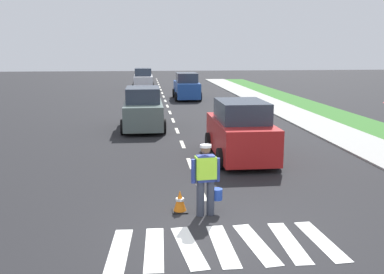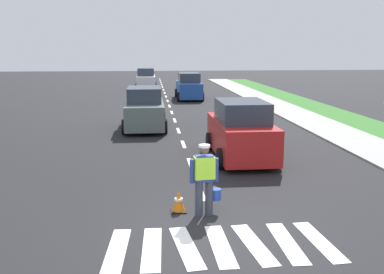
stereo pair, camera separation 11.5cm
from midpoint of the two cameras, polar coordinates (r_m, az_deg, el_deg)
ground_plane at (r=29.60m, az=-3.39°, el=4.13°), size 96.00×96.00×0.00m
sidewalk_right at (r=20.58m, az=18.65°, el=0.30°), size 2.40×72.00×0.14m
crosswalk_stripes at (r=8.77m, az=3.65°, el=-14.00°), size 4.47×1.93×0.01m
lane_center_line at (r=33.77m, az=-3.74°, el=5.04°), size 0.14×46.40×0.01m
road_worker at (r=9.93m, az=1.58°, el=-5.16°), size 0.75×0.43×1.67m
traffic_cone_near at (r=10.34m, az=-1.92°, el=-8.42°), size 0.36×0.36×0.52m
car_outgoing_ahead at (r=15.18m, az=6.17°, el=0.69°), size 2.04×4.21×2.04m
car_outgoing_far at (r=33.30m, az=-0.82°, el=6.58°), size 1.97×4.36×2.01m
car_oncoming_third at (r=41.11m, az=-6.49°, el=7.46°), size 1.96×4.21×2.03m
car_oncoming_lead at (r=20.91m, az=-6.57°, el=3.57°), size 2.04×4.18×1.99m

